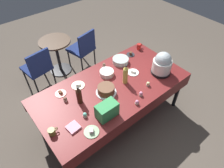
# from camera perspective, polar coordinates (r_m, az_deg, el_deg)

# --- Properties ---
(ground) EXTENTS (9.00, 9.00, 0.00)m
(ground) POSITION_cam_1_polar(r_m,az_deg,el_deg) (3.36, 0.00, -9.78)
(ground) COLOR brown
(potluck_table) EXTENTS (2.20, 1.10, 0.75)m
(potluck_table) POSITION_cam_1_polar(r_m,az_deg,el_deg) (2.83, 0.00, -1.62)
(potluck_table) COLOR maroon
(potluck_table) RESTS_ON ground
(frosted_layer_cake) EXTENTS (0.28, 0.28, 0.11)m
(frosted_layer_cake) POSITION_cam_1_polar(r_m,az_deg,el_deg) (2.66, -1.72, -1.69)
(frosted_layer_cake) COLOR silver
(frosted_layer_cake) RESTS_ON potluck_table
(slow_cooker) EXTENTS (0.29, 0.29, 0.36)m
(slow_cooker) POSITION_cam_1_polar(r_m,az_deg,el_deg) (2.99, 14.30, 5.63)
(slow_cooker) COLOR black
(slow_cooker) RESTS_ON potluck_table
(glass_salad_bowl) EXTENTS (0.26, 0.26, 0.08)m
(glass_salad_bowl) POSITION_cam_1_polar(r_m,az_deg,el_deg) (3.17, 2.49, 6.81)
(glass_salad_bowl) COLOR #B2C6BC
(glass_salad_bowl) RESTS_ON potluck_table
(ceramic_snack_bowl) EXTENTS (0.21, 0.21, 0.07)m
(ceramic_snack_bowl) POSITION_cam_1_polar(r_m,az_deg,el_deg) (2.94, -1.53, 3.25)
(ceramic_snack_bowl) COLOR silver
(ceramic_snack_bowl) RESTS_ON potluck_table
(dessert_plate_cream) EXTENTS (0.19, 0.19, 0.04)m
(dessert_plate_cream) POSITION_cam_1_polar(r_m,az_deg,el_deg) (2.83, -9.77, -0.34)
(dessert_plate_cream) COLOR beige
(dessert_plate_cream) RESTS_ON potluck_table
(dessert_plate_coral) EXTENTS (0.15, 0.15, 0.04)m
(dessert_plate_coral) POSITION_cam_1_polar(r_m,az_deg,el_deg) (2.77, -14.59, -2.59)
(dessert_plate_coral) COLOR #E07266
(dessert_plate_coral) RESTS_ON potluck_table
(dessert_plate_white) EXTENTS (0.18, 0.18, 0.04)m
(dessert_plate_white) POSITION_cam_1_polar(r_m,az_deg,el_deg) (3.01, 6.09, 3.43)
(dessert_plate_white) COLOR white
(dessert_plate_white) RESTS_ON potluck_table
(dessert_plate_charcoal) EXTENTS (0.14, 0.14, 0.05)m
(dessert_plate_charcoal) POSITION_cam_1_polar(r_m,az_deg,el_deg) (3.36, 5.37, 8.58)
(dessert_plate_charcoal) COLOR #2D2D33
(dessert_plate_charcoal) RESTS_ON potluck_table
(dessert_plate_sage) EXTENTS (0.18, 0.18, 0.05)m
(dessert_plate_sage) POSITION_cam_1_polar(r_m,az_deg,el_deg) (2.33, -5.94, -13.45)
(dessert_plate_sage) COLOR #8CA87F
(dessert_plate_sage) RESTS_ON potluck_table
(cupcake_rose) EXTENTS (0.05, 0.05, 0.07)m
(cupcake_rose) POSITION_cam_1_polar(r_m,az_deg,el_deg) (2.82, 10.37, 0.02)
(cupcake_rose) COLOR beige
(cupcake_rose) RESTS_ON potluck_table
(cupcake_lemon) EXTENTS (0.05, 0.05, 0.07)m
(cupcake_lemon) POSITION_cam_1_polar(r_m,az_deg,el_deg) (2.67, 8.33, -2.82)
(cupcake_lemon) COLOR beige
(cupcake_lemon) RESTS_ON potluck_table
(cupcake_mint) EXTENTS (0.05, 0.05, 0.07)m
(cupcake_mint) POSITION_cam_1_polar(r_m,az_deg,el_deg) (2.56, 7.21, -5.28)
(cupcake_mint) COLOR beige
(cupcake_mint) RESTS_ON potluck_table
(cupcake_cocoa) EXTENTS (0.05, 0.05, 0.07)m
(cupcake_cocoa) POSITION_cam_1_polar(r_m,az_deg,el_deg) (2.65, -13.35, -4.32)
(cupcake_cocoa) COLOR beige
(cupcake_cocoa) RESTS_ON potluck_table
(cupcake_vanilla) EXTENTS (0.05, 0.05, 0.07)m
(cupcake_vanilla) POSITION_cam_1_polar(r_m,az_deg,el_deg) (2.44, -7.84, -8.85)
(cupcake_vanilla) COLOR beige
(cupcake_vanilla) RESTS_ON potluck_table
(cupcake_berry) EXTENTS (0.05, 0.05, 0.07)m
(cupcake_berry) POSITION_cam_1_polar(r_m,az_deg,el_deg) (3.09, -2.30, 5.52)
(cupcake_berry) COLOR beige
(cupcake_berry) RESTS_ON potluck_table
(soda_bottle_ginger_ale) EXTENTS (0.07, 0.07, 0.32)m
(soda_bottle_ginger_ale) POSITION_cam_1_polar(r_m,az_deg,el_deg) (2.75, 3.91, 2.72)
(soda_bottle_ginger_ale) COLOR gold
(soda_bottle_ginger_ale) RESTS_ON potluck_table
(soda_bottle_cola) EXTENTS (0.07, 0.07, 0.28)m
(soda_bottle_cola) POSITION_cam_1_polar(r_m,az_deg,el_deg) (2.53, -9.50, -3.27)
(soda_bottle_cola) COLOR #33190F
(soda_bottle_cola) RESTS_ON potluck_table
(coffee_mug_olive) EXTENTS (0.12, 0.08, 0.08)m
(coffee_mug_olive) POSITION_cam_1_polar(r_m,az_deg,el_deg) (2.38, -16.95, -13.05)
(coffee_mug_olive) COLOR olive
(coffee_mug_olive) RESTS_ON potluck_table
(coffee_mug_red) EXTENTS (0.11, 0.07, 0.10)m
(coffee_mug_red) POSITION_cam_1_polar(r_m,az_deg,el_deg) (3.50, 7.79, 10.71)
(coffee_mug_red) COLOR #B2231E
(coffee_mug_red) RESTS_ON potluck_table
(soda_carton) EXTENTS (0.26, 0.16, 0.20)m
(soda_carton) POSITION_cam_1_polar(r_m,az_deg,el_deg) (2.38, -1.49, -7.61)
(soda_carton) COLOR #338C4C
(soda_carton) RESTS_ON potluck_table
(paper_napkin_stack) EXTENTS (0.15, 0.15, 0.02)m
(paper_napkin_stack) POSITION_cam_1_polar(r_m,az_deg,el_deg) (2.39, -11.13, -12.15)
(paper_napkin_stack) COLOR pink
(paper_napkin_stack) RESTS_ON potluck_table
(maroon_chair_left) EXTENTS (0.50, 0.50, 0.85)m
(maroon_chair_left) POSITION_cam_1_polar(r_m,az_deg,el_deg) (3.75, -20.59, 4.70)
(maroon_chair_left) COLOR navy
(maroon_chair_left) RESTS_ON ground
(maroon_chair_right) EXTENTS (0.52, 0.52, 0.85)m
(maroon_chair_right) POSITION_cam_1_polar(r_m,az_deg,el_deg) (4.04, -8.35, 10.45)
(maroon_chair_right) COLOR navy
(maroon_chair_right) RESTS_ON ground
(round_cafe_table) EXTENTS (0.60, 0.60, 0.72)m
(round_cafe_table) POSITION_cam_1_polar(r_m,az_deg,el_deg) (4.04, -15.70, 9.28)
(round_cafe_table) COLOR #473323
(round_cafe_table) RESTS_ON ground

